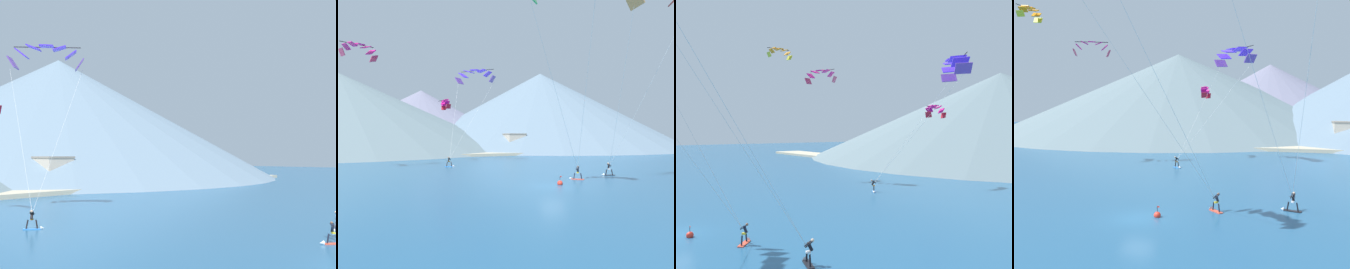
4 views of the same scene
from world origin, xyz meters
The scene contains 13 objects.
ground_plane centered at (0.00, 0.00, 0.00)m, with size 400.00×400.00×0.00m, color #23567F.
kitesurfer_near_lead centered at (11.42, 5.57, 0.49)m, with size 1.78×0.85×1.70m.
kitesurfer_near_trail centered at (5.35, 3.81, 0.46)m, with size 1.54×1.48×1.66m.
kitesurfer_mid_center centered at (-4.45, 25.49, 0.54)m, with size 1.57×1.45×1.76m.
parafoil_kite_mid_center centered at (2.58, 33.98, 17.31)m, with size 10.82×11.69×17.05m.
parafoil_kite_distant_high_outer centered at (-2.85, 36.88, 11.74)m, with size 1.71×4.40×2.02m.
parafoil_kite_distant_low_drift centered at (-18.36, 25.83, 18.21)m, with size 5.53×4.05×2.40m.
race_marker_buoy centered at (1.33, 0.80, 0.16)m, with size 0.56×0.56×1.02m.
shoreline_strip centered at (0.00, 56.07, 0.35)m, with size 180.00×10.00×0.70m, color beige.
shore_building_harbour_front centered at (23.15, 60.83, 3.02)m, with size 5.62×5.35×6.02m.
shore_building_promenade_mid centered at (38.40, 58.81, 2.87)m, with size 8.62×7.08×5.72m.
mountain_peak_central_summit centered at (53.83, 101.03, 16.72)m, with size 121.50×121.50×33.45m.
mountain_peak_east_shoulder centered at (4.05, 118.19, 12.72)m, with size 94.25×94.25×25.45m.
Camera 2 is at (-16.86, -28.20, 4.90)m, focal length 35.00 mm.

